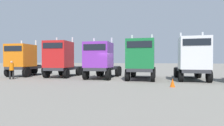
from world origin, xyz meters
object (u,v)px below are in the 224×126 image
(semi_truck_orange, at_px, (24,60))
(semi_truck_green, at_px, (141,59))
(semi_truck_white, at_px, (192,59))
(semi_truck_red, at_px, (61,59))
(semi_truck_purple, at_px, (101,60))
(traffic_cone_mid, at_px, (173,83))
(visitor_in_hivis, at_px, (12,69))

(semi_truck_orange, relative_size, semi_truck_green, 1.02)
(semi_truck_orange, distance_m, semi_truck_white, 17.98)
(semi_truck_red, relative_size, semi_truck_purple, 0.92)
(semi_truck_red, xyz_separation_m, traffic_cone_mid, (11.49, -4.16, -1.72))
(semi_truck_purple, bearing_deg, semi_truck_orange, -93.67)
(visitor_in_hivis, xyz_separation_m, traffic_cone_mid, (14.88, -0.90, -0.74))
(semi_truck_purple, relative_size, traffic_cone_mid, 11.10)
(visitor_in_hivis, bearing_deg, semi_truck_orange, -20.70)
(semi_truck_purple, xyz_separation_m, semi_truck_green, (4.05, -0.11, 0.06))
(semi_truck_orange, height_order, visitor_in_hivis, semi_truck_orange)
(semi_truck_purple, height_order, semi_truck_white, semi_truck_white)
(semi_truck_green, distance_m, visitor_in_hivis, 12.54)
(semi_truck_red, relative_size, semi_truck_green, 0.99)
(semi_truck_purple, distance_m, visitor_in_hivis, 8.71)
(semi_truck_orange, xyz_separation_m, semi_truck_green, (13.47, -0.13, 0.02))
(semi_truck_purple, distance_m, semi_truck_white, 8.57)
(traffic_cone_mid, bearing_deg, semi_truck_white, 69.31)
(semi_truck_white, distance_m, visitor_in_hivis, 17.09)
(semi_truck_green, bearing_deg, visitor_in_hivis, -79.65)
(semi_truck_orange, distance_m, semi_truck_red, 4.73)
(semi_truck_orange, relative_size, semi_truck_white, 0.95)
(semi_truck_orange, height_order, semi_truck_purple, semi_truck_orange)
(semi_truck_white, bearing_deg, semi_truck_red, -90.99)
(semi_truck_orange, distance_m, visitor_in_hivis, 3.49)
(semi_truck_orange, bearing_deg, visitor_in_hivis, 16.29)
(semi_truck_red, bearing_deg, semi_truck_purple, 81.01)
(semi_truck_orange, height_order, traffic_cone_mid, semi_truck_orange)
(semi_truck_green, distance_m, traffic_cone_mid, 5.02)
(semi_truck_purple, distance_m, traffic_cone_mid, 8.03)
(semi_truck_red, height_order, traffic_cone_mid, semi_truck_red)
(semi_truck_orange, bearing_deg, semi_truck_purple, 83.16)
(semi_truck_orange, height_order, semi_truck_red, semi_truck_red)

